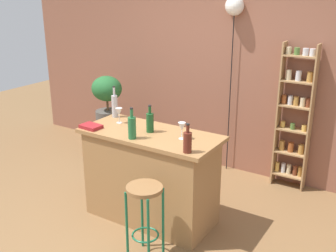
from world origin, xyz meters
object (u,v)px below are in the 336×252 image
object	(u,v)px
plant_stool	(109,143)
wine_glass_left	(119,112)
potted_plant	(107,99)
bar_stool	(145,206)
bottle_wine_red	(115,105)
bottle_sauce_amber	(150,122)
wine_glass_center	(182,127)
cookbook	(91,126)
pendant_globe_light	(234,8)
bottle_spirits_clear	(132,127)
bottle_vinegar	(188,142)
spice_shelf	(294,117)

from	to	relation	value
plant_stool	wine_glass_left	bearing A→B (deg)	-43.86
potted_plant	wine_glass_left	xyz separation A→B (m)	(0.91, -0.87, 0.19)
bar_stool	bottle_wine_red	distance (m)	1.36
potted_plant	bottle_wine_red	bearing A→B (deg)	-44.78
bottle_sauce_amber	wine_glass_center	xyz separation A→B (m)	(0.37, -0.00, 0.01)
cookbook	wine_glass_left	bearing A→B (deg)	67.52
wine_glass_left	pendant_globe_light	bearing A→B (deg)	67.34
cookbook	bottle_spirits_clear	bearing A→B (deg)	2.48
wine_glass_left	pendant_globe_light	world-z (taller)	pendant_globe_light
bottle_sauce_amber	wine_glass_left	xyz separation A→B (m)	(-0.43, 0.05, 0.01)
bottle_vinegar	wine_glass_left	world-z (taller)	bottle_vinegar
bottle_sauce_amber	potted_plant	bearing A→B (deg)	145.33
bottle_spirits_clear	wine_glass_left	distance (m)	0.49
bar_stool	potted_plant	distance (m)	2.30
bottle_wine_red	bottle_sauce_amber	bearing A→B (deg)	-17.97
bottle_sauce_amber	wine_glass_center	bearing A→B (deg)	-0.34
bar_stool	bottle_sauce_amber	size ratio (longest dim) A/B	2.57
bar_stool	bottle_vinegar	world-z (taller)	bottle_vinegar
bottle_vinegar	bar_stool	bearing A→B (deg)	-124.11
cookbook	bar_stool	bearing A→B (deg)	-17.81
spice_shelf	bottle_wine_red	xyz separation A→B (m)	(-1.62, -1.29, 0.20)
wine_glass_center	potted_plant	bearing A→B (deg)	151.41
bottle_sauce_amber	pendant_globe_light	world-z (taller)	pendant_globe_light
bottle_spirits_clear	bottle_wine_red	size ratio (longest dim) A/B	0.87
bottle_spirits_clear	bottle_wine_red	world-z (taller)	bottle_wine_red
bar_stool	cookbook	xyz separation A→B (m)	(-0.92, 0.37, 0.46)
wine_glass_left	spice_shelf	bearing A→B (deg)	44.58
bar_stool	wine_glass_left	bearing A→B (deg)	140.17
bottle_sauce_amber	pendant_globe_light	xyz separation A→B (m)	(0.18, 1.52, 1.02)
wine_glass_left	cookbook	xyz separation A→B (m)	(-0.14, -0.28, -0.10)
plant_stool	bottle_spirits_clear	xyz separation A→B (m)	(1.30, -1.17, 0.83)
pendant_globe_light	spice_shelf	bearing A→B (deg)	-2.72
potted_plant	bottle_sauce_amber	bearing A→B (deg)	-34.67
spice_shelf	wine_glass_left	xyz separation A→B (m)	(-1.45, -1.43, 0.19)
potted_plant	wine_glass_center	world-z (taller)	potted_plant
plant_stool	bar_stool	bearing A→B (deg)	-42.06
bottle_wine_red	bottle_sauce_amber	xyz separation A→B (m)	(0.60, -0.20, -0.03)
bottle_wine_red	wine_glass_left	size ratio (longest dim) A/B	2.12
bottle_vinegar	wine_glass_left	bearing A→B (deg)	162.70
bottle_vinegar	cookbook	distance (m)	1.15
wine_glass_left	cookbook	world-z (taller)	wine_glass_left
bar_stool	bottle_vinegar	distance (m)	0.67
bottle_sauce_amber	plant_stool	bearing A→B (deg)	145.33
plant_stool	potted_plant	size ratio (longest dim) A/B	0.67
plant_stool	cookbook	distance (m)	1.57
potted_plant	bottle_spirits_clear	xyz separation A→B (m)	(1.30, -1.17, 0.19)
bar_stool	wine_glass_center	size ratio (longest dim) A/B	4.32
bottle_wine_red	pendant_globe_light	xyz separation A→B (m)	(0.78, 1.33, 0.99)
plant_stool	pendant_globe_light	world-z (taller)	pendant_globe_light
bottle_spirits_clear	bottle_vinegar	xyz separation A→B (m)	(0.61, -0.02, -0.02)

